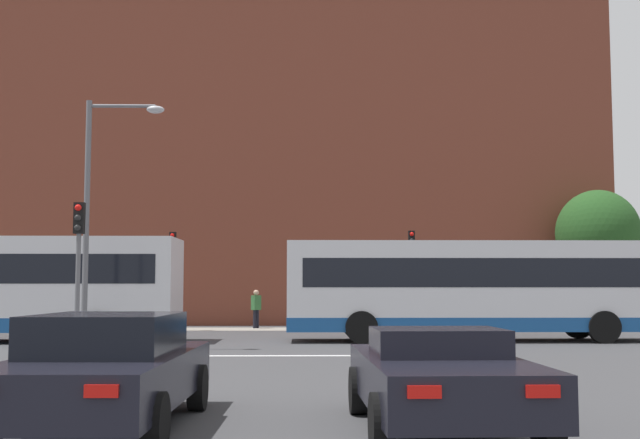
# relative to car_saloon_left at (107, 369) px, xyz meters

# --- Properties ---
(stop_line_strip) EXTENTS (7.77, 0.30, 0.01)m
(stop_line_strip) POSITION_rel_car_saloon_left_xyz_m (1.95, 10.42, -0.72)
(stop_line_strip) COLOR silver
(stop_line_strip) RESTS_ON ground_plane
(far_pavement) EXTENTS (68.64, 2.50, 0.01)m
(far_pavement) POSITION_rel_car_saloon_left_xyz_m (1.95, 23.22, -0.72)
(far_pavement) COLOR gray
(far_pavement) RESTS_ON ground_plane
(brick_civic_building) EXTENTS (35.72, 13.09, 25.80)m
(brick_civic_building) POSITION_rel_car_saloon_left_xyz_m (-0.78, 32.55, 9.07)
(brick_civic_building) COLOR brown
(brick_civic_building) RESTS_ON ground_plane
(car_saloon_left) EXTENTS (2.06, 4.77, 1.40)m
(car_saloon_left) POSITION_rel_car_saloon_left_xyz_m (0.00, 0.00, 0.00)
(car_saloon_left) COLOR black
(car_saloon_left) RESTS_ON ground_plane
(car_roadster_right) EXTENTS (2.04, 4.39, 1.22)m
(car_roadster_right) POSITION_rel_car_saloon_left_xyz_m (4.05, -0.18, -0.08)
(car_roadster_right) COLOR black
(car_roadster_right) RESTS_ON ground_plane
(bus_crossing_lead) EXTENTS (12.07, 2.64, 3.17)m
(bus_crossing_lead) POSITION_rel_car_saloon_left_xyz_m (7.87, 15.87, 0.98)
(bus_crossing_lead) COLOR silver
(bus_crossing_lead) RESTS_ON ground_plane
(traffic_light_far_right) EXTENTS (0.26, 0.31, 4.02)m
(traffic_light_far_right) POSITION_rel_car_saloon_left_xyz_m (6.74, 22.50, 1.99)
(traffic_light_far_right) COLOR slate
(traffic_light_far_right) RESTS_ON ground_plane
(traffic_light_near_left) EXTENTS (0.26, 0.31, 3.89)m
(traffic_light_near_left) POSITION_rel_car_saloon_left_xyz_m (-3.37, 10.54, 1.91)
(traffic_light_near_left) COLOR slate
(traffic_light_near_left) RESTS_ON ground_plane
(traffic_light_far_left) EXTENTS (0.26, 0.31, 3.93)m
(traffic_light_far_left) POSITION_rel_car_saloon_left_xyz_m (-2.91, 22.19, 1.93)
(traffic_light_far_left) COLOR slate
(traffic_light_far_left) RESTS_ON ground_plane
(street_lamp_junction) EXTENTS (2.21, 0.36, 7.02)m
(street_lamp_junction) POSITION_rel_car_saloon_left_xyz_m (-3.36, 12.58, 3.59)
(street_lamp_junction) COLOR slate
(street_lamp_junction) RESTS_ON ground_plane
(pedestrian_waiting) EXTENTS (0.42, 0.45, 1.56)m
(pedestrian_waiting) POSITION_rel_car_saloon_left_xyz_m (7.64, 24.08, 0.18)
(pedestrian_waiting) COLOR #333851
(pedestrian_waiting) RESTS_ON ground_plane
(pedestrian_walking_east) EXTENTS (0.41, 0.45, 1.59)m
(pedestrian_walking_east) POSITION_rel_car_saloon_left_xyz_m (-3.23, 23.05, 0.20)
(pedestrian_walking_east) COLOR black
(pedestrian_walking_east) RESTS_ON ground_plane
(pedestrian_walking_west) EXTENTS (0.43, 0.45, 1.61)m
(pedestrian_walking_west) POSITION_rel_car_saloon_left_xyz_m (0.34, 23.94, 0.21)
(pedestrian_walking_west) COLOR black
(pedestrian_walking_west) RESTS_ON ground_plane
(tree_by_building) EXTENTS (3.61, 3.61, 5.96)m
(tree_by_building) POSITION_rel_car_saloon_left_xyz_m (15.17, 24.65, 3.33)
(tree_by_building) COLOR #4C3823
(tree_by_building) RESTS_ON ground_plane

